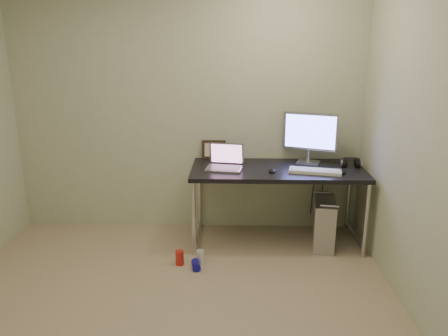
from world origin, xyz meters
The scene contains 18 objects.
floor centered at (0.00, 0.00, 0.00)m, with size 3.50×3.50×0.00m, color tan.
wall_back centered at (0.00, 1.75, 1.25)m, with size 3.50×0.02×2.50m, color beige.
wall_right centered at (1.75, 0.00, 1.25)m, with size 0.02×3.50×2.50m, color beige.
desk centered at (0.89, 1.39, 0.67)m, with size 1.63×0.71×0.75m.
tower_computer centered at (1.34, 1.30, 0.23)m, with size 0.25×0.46×0.49m.
cable_a centered at (1.29, 1.70, 0.40)m, with size 0.01×0.01×0.70m, color black.
cable_b centered at (1.38, 1.68, 0.38)m, with size 0.01×0.01×0.72m, color black.
can_red centered at (0.00, 0.88, 0.07)m, with size 0.07×0.07×0.13m, color red.
can_white centered at (0.18, 0.90, 0.06)m, with size 0.07×0.07×0.13m, color silver.
can_blue centered at (0.15, 0.81, 0.04)m, with size 0.07×0.07×0.13m, color #1510A8.
laptop centered at (0.39, 1.38, 0.80)m, with size 0.37×0.32×0.23m.
monitor centered at (1.21, 1.60, 1.04)m, with size 0.51×0.22×0.50m.
keyboard centered at (1.22, 1.26, 0.76)m, with size 0.47×0.15×0.03m, color white.
mouse_right centered at (1.45, 1.25, 0.77)m, with size 0.07×0.11×0.04m, color black.
mouse_left centered at (0.83, 1.27, 0.77)m, with size 0.06×0.10×0.03m, color black.
headphones centered at (1.59, 1.46, 0.78)m, with size 0.17×0.11×0.12m.
picture_frame centered at (0.26, 1.72, 0.85)m, with size 0.24×0.03×0.19m, color black.
webcam centered at (0.47, 1.68, 0.83)m, with size 0.04×0.04×0.11m.
Camera 1 is at (0.49, -2.58, 1.91)m, focal length 35.00 mm.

